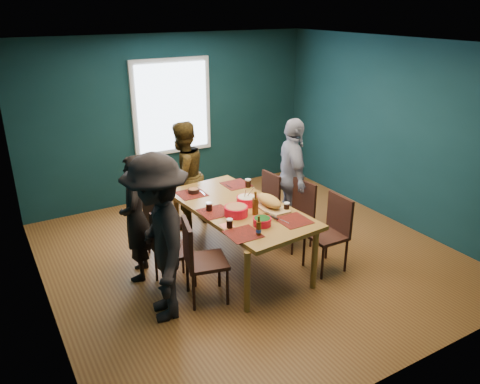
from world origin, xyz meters
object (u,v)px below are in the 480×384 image
object	(u,v)px
person_right	(292,177)
person_near_left	(159,239)
dining_table	(239,212)
person_far_left	(136,218)
cutting_board	(269,202)
chair_left_near	(198,255)
chair_right_near	(332,227)
chair_left_far	(160,218)
chair_right_far	(266,198)
bowl_herbs	(262,221)
chair_left_mid	(167,247)
bowl_dumpling	(247,200)
person_back	(183,176)
chair_right_mid	(298,209)
bowl_salad	(236,211)

from	to	relation	value
person_right	person_near_left	xyz separation A→B (m)	(-2.35, -0.92, 0.06)
dining_table	person_near_left	distance (m)	1.37
person_far_left	cutting_board	world-z (taller)	person_far_left
person_right	person_near_left	size ratio (longest dim) A/B	0.93
dining_table	chair_left_near	bearing A→B (deg)	-153.81
person_near_left	chair_right_near	bearing A→B (deg)	98.00
chair_left_far	chair_right_far	size ratio (longest dim) A/B	1.08
chair_right_far	bowl_herbs	xyz separation A→B (m)	(-0.82, -1.18, 0.32)
chair_left_mid	chair_right_near	size ratio (longest dim) A/B	0.94
person_far_left	bowl_dumpling	xyz separation A→B (m)	(1.32, -0.33, 0.07)
bowl_herbs	cutting_board	world-z (taller)	cutting_board
dining_table	chair_right_far	xyz separation A→B (m)	(0.78, 0.59, -0.20)
person_back	person_right	bearing A→B (deg)	123.00
chair_left_far	person_back	distance (m)	0.97
chair_right_far	chair_right_near	distance (m)	1.29
chair_right_mid	bowl_dumpling	size ratio (longest dim) A/B	3.55
bowl_herbs	cutting_board	distance (m)	0.51
person_near_left	chair_left_far	bearing A→B (deg)	170.92
chair_right_far	person_far_left	bearing A→B (deg)	-177.66
person_right	bowl_dumpling	world-z (taller)	person_right
person_near_left	chair_left_mid	bearing A→B (deg)	163.39
person_far_left	person_back	size ratio (longest dim) A/B	0.97
person_far_left	bowl_herbs	xyz separation A→B (m)	(1.17, -0.93, 0.06)
chair_right_far	person_far_left	xyz separation A→B (m)	(-2.00, -0.25, 0.26)
bowl_dumpling	bowl_herbs	size ratio (longest dim) A/B	1.22
person_back	cutting_board	xyz separation A→B (m)	(0.47, -1.55, 0.06)
chair_right_far	chair_left_mid	bearing A→B (deg)	-164.74
chair_left_mid	bowl_herbs	xyz separation A→B (m)	(0.96, -0.53, 0.31)
bowl_herbs	person_back	bearing A→B (deg)	93.70
dining_table	bowl_dumpling	world-z (taller)	bowl_dumpling
person_back	chair_right_mid	bearing A→B (deg)	110.03
person_back	bowl_salad	xyz separation A→B (m)	(0.00, -1.55, 0.05)
chair_right_near	bowl_salad	distance (m)	1.23
chair_left_mid	person_back	world-z (taller)	person_back
chair_left_mid	person_right	distance (m)	2.16
bowl_herbs	cutting_board	bearing A→B (deg)	47.38
chair_left_mid	person_far_left	size ratio (longest dim) A/B	0.58
dining_table	person_back	distance (m)	1.36
chair_left_near	chair_right_far	size ratio (longest dim) A/B	1.11
chair_left_mid	person_far_left	xyz separation A→B (m)	(-0.21, 0.40, 0.25)
chair_left_near	person_near_left	bearing A→B (deg)	-161.08
chair_right_far	bowl_salad	distance (m)	1.29
person_right	chair_right_near	bearing A→B (deg)	-167.72
person_back	person_right	size ratio (longest dim) A/B	0.94
chair_left_near	chair_right_near	xyz separation A→B (m)	(1.74, -0.19, -0.01)
person_near_left	bowl_herbs	bearing A→B (deg)	99.36
chair_right_far	person_back	xyz separation A→B (m)	(-0.95, 0.75, 0.29)
chair_right_far	chair_left_near	bearing A→B (deg)	-150.61
person_right	chair_right_far	bearing A→B (deg)	76.67
bowl_dumpling	person_right	bearing A→B (deg)	21.24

